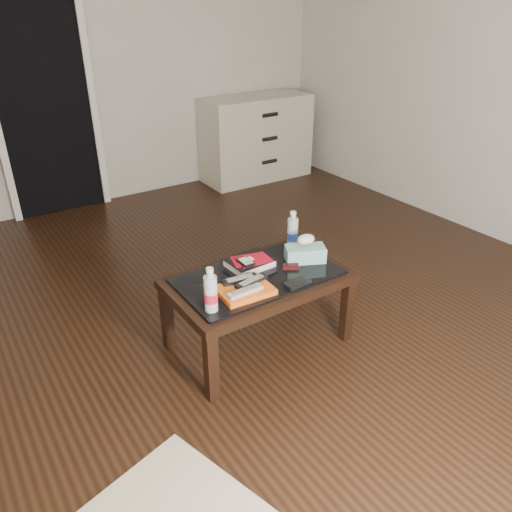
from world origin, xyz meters
The scene contains 17 objects.
ground centered at (0.00, 0.00, 0.00)m, with size 5.00×5.00×0.00m, color black.
room_shell centered at (0.00, 0.00, 1.62)m, with size 5.00×5.00×5.00m.
doorway centered at (-0.40, 2.47, 1.02)m, with size 0.90×0.08×2.07m.
coffee_table centered at (0.00, -0.32, 0.40)m, with size 1.00×0.60×0.46m.
dresser centered at (1.69, 2.23, 0.45)m, with size 1.21×0.54×0.90m.
magazines centered at (-0.16, -0.43, 0.48)m, with size 0.28×0.21×0.03m, color orange.
remote_silver centered at (-0.19, -0.48, 0.50)m, with size 0.20×0.05×0.02m, color #A8A8AD.
remote_black_front centered at (-0.11, -0.41, 0.50)m, with size 0.20×0.05×0.02m, color black.
remote_black_back centered at (-0.15, -0.36, 0.50)m, with size 0.20×0.05×0.02m, color black.
textbook centered at (0.02, -0.20, 0.48)m, with size 0.25×0.20×0.05m, color black.
dvd_mailers centered at (0.01, -0.21, 0.51)m, with size 0.19×0.14×0.01m, color #AC0B1C.
ipod centered at (-0.04, -0.24, 0.52)m, with size 0.06×0.10×0.02m, color black.
flip_phone centered at (0.20, -0.36, 0.47)m, with size 0.09×0.05×0.02m, color black.
wallet centered at (0.10, -0.52, 0.47)m, with size 0.12×0.07×0.02m, color black.
water_bottle_left centered at (-0.39, -0.48, 0.58)m, with size 0.07×0.07×0.24m, color silver.
water_bottle_right centered at (0.37, -0.14, 0.58)m, with size 0.07×0.07×0.24m, color silver.
tissue_box centered at (0.33, -0.33, 0.51)m, with size 0.23×0.12×0.09m, color #238276.
Camera 1 is at (-1.36, -2.33, 1.86)m, focal length 35.00 mm.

